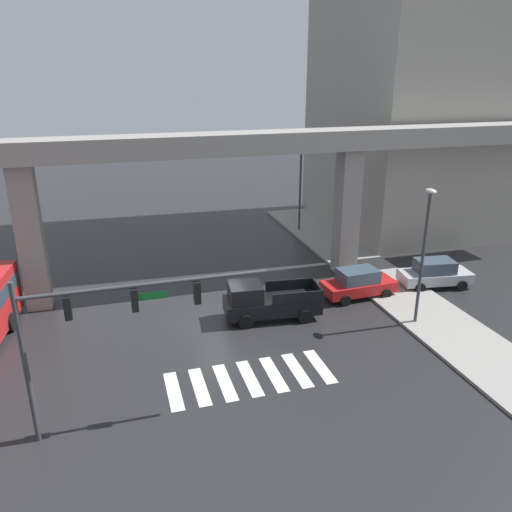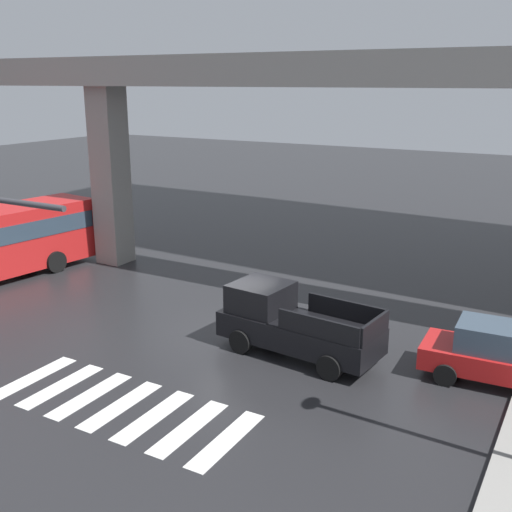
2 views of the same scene
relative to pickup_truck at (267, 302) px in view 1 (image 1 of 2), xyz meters
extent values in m
plane|color=#232326|center=(-2.42, 0.34, -0.99)|extent=(120.00, 120.00, 0.00)
cube|color=silver|center=(-5.72, -5.20, -0.98)|extent=(0.55, 2.80, 0.01)
cube|color=silver|center=(-4.62, -5.20, -0.98)|extent=(0.55, 2.80, 0.01)
cube|color=silver|center=(-3.52, -5.20, -0.98)|extent=(0.55, 2.80, 0.01)
cube|color=silver|center=(-2.42, -5.20, -0.98)|extent=(0.55, 2.80, 0.01)
cube|color=silver|center=(-1.32, -5.20, -0.98)|extent=(0.55, 2.80, 0.01)
cube|color=silver|center=(-0.22, -5.20, -0.98)|extent=(0.55, 2.80, 0.01)
cube|color=silver|center=(0.88, -5.20, -0.98)|extent=(0.55, 2.80, 0.01)
cube|color=gray|center=(-2.42, 5.06, 7.66)|extent=(51.93, 2.17, 1.20)
cube|color=gray|center=(-11.80, 5.06, 3.04)|extent=(1.30, 1.30, 8.05)
cube|color=gray|center=(6.97, 5.06, 3.04)|extent=(1.30, 1.30, 8.05)
cube|color=gray|center=(8.53, 2.34, -0.91)|extent=(4.00, 36.00, 0.15)
cube|color=black|center=(0.30, -0.03, -0.21)|extent=(5.26, 2.39, 0.80)
cube|color=black|center=(-1.14, 0.11, 0.64)|extent=(1.86, 1.91, 0.90)
cube|color=#3F5160|center=(-1.61, 0.16, 0.64)|extent=(0.26, 1.67, 0.77)
cube|color=black|center=(1.36, -1.01, 0.49)|extent=(2.65, 0.36, 0.60)
cube|color=black|center=(1.53, 0.73, 0.49)|extent=(2.65, 0.36, 0.60)
cube|color=black|center=(2.79, -0.28, 0.49)|extent=(0.27, 1.75, 0.60)
cylinder|color=black|center=(-1.36, -0.77, -0.61)|extent=(0.78, 0.35, 0.76)
cylinder|color=black|center=(-1.19, 1.02, -0.61)|extent=(0.78, 0.35, 0.76)
cylinder|color=black|center=(1.78, -1.08, -0.61)|extent=(0.78, 0.35, 0.76)
cylinder|color=black|center=(1.96, 0.71, -0.61)|extent=(0.78, 0.35, 0.76)
cylinder|color=black|center=(-12.97, 2.43, -0.51)|extent=(0.47, 1.00, 0.96)
cube|color=#A8AAAF|center=(11.25, 1.17, -0.35)|extent=(4.51, 2.35, 0.64)
cube|color=#384756|center=(11.15, 1.18, 0.35)|extent=(2.43, 1.80, 0.76)
cylinder|color=black|center=(12.70, 1.83, -0.67)|extent=(0.67, 0.33, 0.64)
cylinder|color=black|center=(12.45, 0.13, -0.67)|extent=(0.67, 0.33, 0.64)
cylinder|color=black|center=(10.06, 2.21, -0.67)|extent=(0.67, 0.33, 0.64)
cylinder|color=black|center=(9.81, 0.51, -0.67)|extent=(0.67, 0.33, 0.64)
cube|color=red|center=(6.03, 1.13, -0.35)|extent=(4.38, 1.98, 0.64)
cube|color=#384756|center=(5.93, 1.12, 0.35)|extent=(2.31, 1.61, 0.76)
cylinder|color=black|center=(7.32, 2.06, -0.67)|extent=(0.65, 0.27, 0.64)
cylinder|color=black|center=(7.41, 0.34, -0.67)|extent=(0.65, 0.27, 0.64)
cylinder|color=black|center=(4.66, 1.92, -0.67)|extent=(0.65, 0.27, 0.64)
cylinder|color=black|center=(4.75, 0.20, -0.67)|extent=(0.65, 0.27, 0.64)
cylinder|color=#38383D|center=(-10.81, -6.76, 2.11)|extent=(0.18, 0.18, 6.20)
cylinder|color=#38383D|center=(-6.51, -6.76, 4.61)|extent=(8.60, 0.14, 0.14)
cube|color=black|center=(-9.21, -6.76, 4.09)|extent=(0.24, 0.32, 0.84)
sphere|color=orange|center=(-9.21, -6.76, 4.09)|extent=(0.17, 0.17, 0.17)
cube|color=black|center=(-7.01, -6.76, 4.09)|extent=(0.24, 0.32, 0.84)
sphere|color=orange|center=(-7.01, -6.76, 4.09)|extent=(0.17, 0.17, 0.17)
cube|color=black|center=(-4.81, -6.76, 4.09)|extent=(0.24, 0.32, 0.84)
sphere|color=orange|center=(-4.81, -6.76, 4.09)|extent=(0.17, 0.17, 0.17)
cube|color=#19722D|center=(-6.39, -6.76, 4.16)|extent=(1.10, 0.04, 0.28)
cylinder|color=#38383D|center=(7.33, -2.81, 2.51)|extent=(0.16, 0.16, 7.00)
ellipsoid|color=beige|center=(7.33, -2.81, 6.13)|extent=(0.44, 0.70, 0.24)
cylinder|color=#38383D|center=(7.33, 7.32, 2.51)|extent=(0.16, 0.16, 7.00)
ellipsoid|color=beige|center=(7.33, 7.32, 6.13)|extent=(0.44, 0.70, 0.24)
cylinder|color=#38383D|center=(7.33, 14.18, 2.51)|extent=(0.16, 0.16, 7.00)
ellipsoid|color=beige|center=(7.33, 14.18, 6.13)|extent=(0.44, 0.70, 0.24)
camera|label=1|loc=(-7.49, -23.26, 11.60)|focal=35.50mm
camera|label=2|loc=(7.90, -16.11, 7.29)|focal=43.29mm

